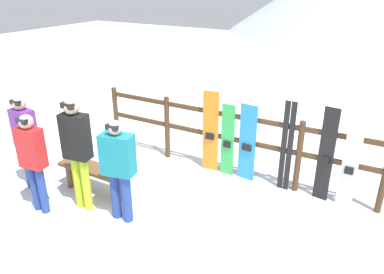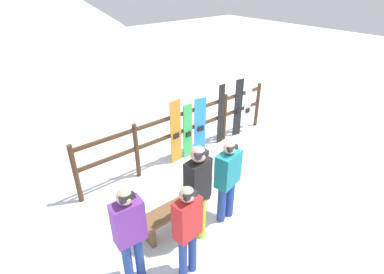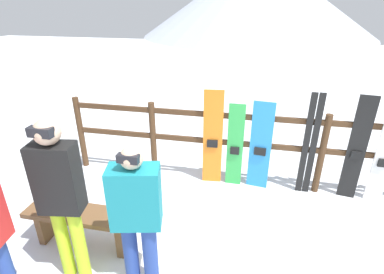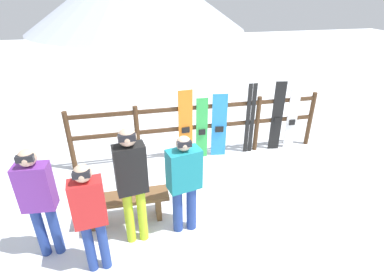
{
  "view_description": "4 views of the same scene",
  "coord_description": "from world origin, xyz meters",
  "px_view_note": "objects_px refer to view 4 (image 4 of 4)",
  "views": [
    {
      "loc": [
        2.53,
        -3.85,
        3.42
      ],
      "look_at": [
        -0.23,
        0.99,
        1.0
      ],
      "focal_mm": 35.0,
      "sensor_mm": 36.0,
      "label": 1
    },
    {
      "loc": [
        -3.82,
        -3.03,
        3.98
      ],
      "look_at": [
        -0.52,
        0.99,
        1.08
      ],
      "focal_mm": 28.0,
      "sensor_mm": 36.0,
      "label": 2
    },
    {
      "loc": [
        0.22,
        -2.35,
        2.73
      ],
      "look_at": [
        -0.51,
        1.17,
        1.07
      ],
      "focal_mm": 28.0,
      "sensor_mm": 36.0,
      "label": 3
    },
    {
      "loc": [
        -1.4,
        -3.7,
        3.38
      ],
      "look_at": [
        -0.35,
        1.03,
        0.91
      ],
      "focal_mm": 28.0,
      "sensor_mm": 36.0,
      "label": 4
    }
  ],
  "objects_px": {
    "snowboard_orange": "(186,126)",
    "snowboard_blue": "(219,126)",
    "person_red": "(90,212)",
    "person_purple": "(38,197)",
    "snowboard_white": "(292,119)",
    "person_teal": "(184,179)",
    "bench": "(125,203)",
    "snowboard_green": "(202,129)",
    "ski_pair_black": "(250,119)",
    "person_black": "(132,179)",
    "snowboard_black_stripe": "(277,117)"
  },
  "relations": [
    {
      "from": "bench",
      "to": "snowboard_blue",
      "type": "height_order",
      "value": "snowboard_blue"
    },
    {
      "from": "ski_pair_black",
      "to": "snowboard_white",
      "type": "relative_size",
      "value": 1.13
    },
    {
      "from": "snowboard_orange",
      "to": "snowboard_blue",
      "type": "bearing_deg",
      "value": -0.01
    },
    {
      "from": "person_purple",
      "to": "snowboard_white",
      "type": "distance_m",
      "value": 5.22
    },
    {
      "from": "snowboard_orange",
      "to": "snowboard_green",
      "type": "xyz_separation_m",
      "value": [
        0.35,
        -0.0,
        -0.09
      ]
    },
    {
      "from": "snowboard_orange",
      "to": "ski_pair_black",
      "type": "height_order",
      "value": "ski_pair_black"
    },
    {
      "from": "person_red",
      "to": "snowboard_orange",
      "type": "height_order",
      "value": "person_red"
    },
    {
      "from": "bench",
      "to": "snowboard_white",
      "type": "height_order",
      "value": "snowboard_white"
    },
    {
      "from": "person_purple",
      "to": "person_teal",
      "type": "relative_size",
      "value": 1.04
    },
    {
      "from": "snowboard_orange",
      "to": "ski_pair_black",
      "type": "bearing_deg",
      "value": 0.14
    },
    {
      "from": "snowboard_orange",
      "to": "snowboard_white",
      "type": "relative_size",
      "value": 1.1
    },
    {
      "from": "person_teal",
      "to": "ski_pair_black",
      "type": "height_order",
      "value": "person_teal"
    },
    {
      "from": "snowboard_orange",
      "to": "ski_pair_black",
      "type": "xyz_separation_m",
      "value": [
        1.42,
        0.0,
        0.03
      ]
    },
    {
      "from": "snowboard_green",
      "to": "person_teal",
      "type": "bearing_deg",
      "value": -110.76
    },
    {
      "from": "person_red",
      "to": "snowboard_blue",
      "type": "bearing_deg",
      "value": 46.43
    },
    {
      "from": "bench",
      "to": "person_teal",
      "type": "distance_m",
      "value": 1.11
    },
    {
      "from": "snowboard_green",
      "to": "snowboard_blue",
      "type": "relative_size",
      "value": 0.96
    },
    {
      "from": "bench",
      "to": "person_black",
      "type": "distance_m",
      "value": 0.87
    },
    {
      "from": "snowboard_blue",
      "to": "snowboard_white",
      "type": "relative_size",
      "value": 1.0
    },
    {
      "from": "person_red",
      "to": "snowboard_black_stripe",
      "type": "bearing_deg",
      "value": 34.11
    },
    {
      "from": "snowboard_orange",
      "to": "snowboard_blue",
      "type": "distance_m",
      "value": 0.73
    },
    {
      "from": "person_teal",
      "to": "person_purple",
      "type": "bearing_deg",
      "value": -178.12
    },
    {
      "from": "bench",
      "to": "person_purple",
      "type": "bearing_deg",
      "value": -156.97
    },
    {
      "from": "person_teal",
      "to": "snowboard_white",
      "type": "distance_m",
      "value": 3.53
    },
    {
      "from": "snowboard_blue",
      "to": "snowboard_white",
      "type": "height_order",
      "value": "snowboard_blue"
    },
    {
      "from": "snowboard_blue",
      "to": "person_teal",
      "type": "bearing_deg",
      "value": -119.37
    },
    {
      "from": "person_black",
      "to": "person_teal",
      "type": "xyz_separation_m",
      "value": [
        0.72,
        0.07,
        -0.16
      ]
    },
    {
      "from": "person_red",
      "to": "person_purple",
      "type": "height_order",
      "value": "person_purple"
    },
    {
      "from": "snowboard_green",
      "to": "ski_pair_black",
      "type": "relative_size",
      "value": 0.85
    },
    {
      "from": "snowboard_green",
      "to": "person_black",
      "type": "bearing_deg",
      "value": -125.25
    },
    {
      "from": "person_red",
      "to": "person_purple",
      "type": "relative_size",
      "value": 0.97
    },
    {
      "from": "snowboard_blue",
      "to": "ski_pair_black",
      "type": "relative_size",
      "value": 0.89
    },
    {
      "from": "ski_pair_black",
      "to": "bench",
      "type": "bearing_deg",
      "value": -148.23
    },
    {
      "from": "person_black",
      "to": "snowboard_green",
      "type": "bearing_deg",
      "value": 54.75
    },
    {
      "from": "person_purple",
      "to": "person_black",
      "type": "xyz_separation_m",
      "value": [
        1.18,
        -0.0,
        0.11
      ]
    },
    {
      "from": "person_teal",
      "to": "snowboard_white",
      "type": "xyz_separation_m",
      "value": [
        2.86,
        2.06,
        -0.21
      ]
    },
    {
      "from": "snowboard_green",
      "to": "bench",
      "type": "bearing_deg",
      "value": -134.46
    },
    {
      "from": "person_black",
      "to": "snowboard_blue",
      "type": "xyz_separation_m",
      "value": [
        1.88,
        2.13,
        -0.37
      ]
    },
    {
      "from": "snowboard_orange",
      "to": "snowboard_blue",
      "type": "relative_size",
      "value": 1.09
    },
    {
      "from": "person_black",
      "to": "snowboard_white",
      "type": "xyz_separation_m",
      "value": [
        3.58,
        2.13,
        -0.38
      ]
    },
    {
      "from": "snowboard_blue",
      "to": "person_purple",
      "type": "bearing_deg",
      "value": -145.27
    },
    {
      "from": "ski_pair_black",
      "to": "snowboard_white",
      "type": "xyz_separation_m",
      "value": [
        1.01,
        -0.0,
        -0.09
      ]
    },
    {
      "from": "snowboard_black_stripe",
      "to": "snowboard_white",
      "type": "xyz_separation_m",
      "value": [
        0.37,
        -0.0,
        -0.09
      ]
    },
    {
      "from": "snowboard_green",
      "to": "ski_pair_black",
      "type": "xyz_separation_m",
      "value": [
        1.07,
        0.0,
        0.12
      ]
    },
    {
      "from": "person_red",
      "to": "snowboard_blue",
      "type": "xyz_separation_m",
      "value": [
        2.4,
        2.53,
        -0.24
      ]
    },
    {
      "from": "snowboard_white",
      "to": "person_red",
      "type": "bearing_deg",
      "value": -148.38
    },
    {
      "from": "bench",
      "to": "snowboard_orange",
      "type": "bearing_deg",
      "value": 52.26
    },
    {
      "from": "person_purple",
      "to": "snowboard_orange",
      "type": "distance_m",
      "value": 3.16
    },
    {
      "from": "bench",
      "to": "snowboard_white",
      "type": "xyz_separation_m",
      "value": [
        3.73,
        1.69,
        0.35
      ]
    },
    {
      "from": "snowboard_green",
      "to": "snowboard_black_stripe",
      "type": "xyz_separation_m",
      "value": [
        1.71,
        0.0,
        0.12
      ]
    }
  ]
}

